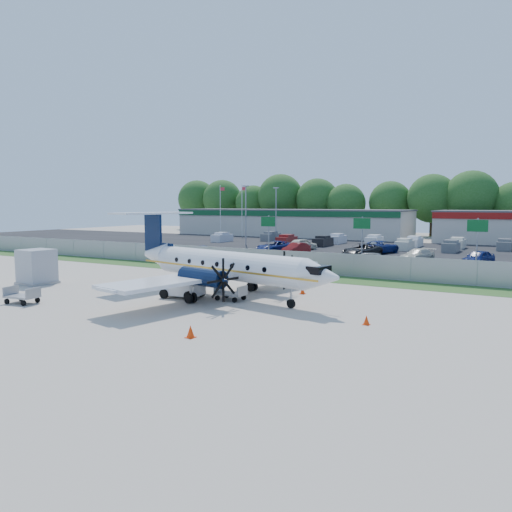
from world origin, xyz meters
The scene contains 32 objects.
ground centered at (0.00, 0.00, 0.00)m, with size 170.00×170.00×0.00m, color #B6A99A.
grass_verge centered at (0.00, 12.00, 0.01)m, with size 170.00×4.00×0.02m, color #2D561E.
access_road centered at (0.00, 19.00, 0.01)m, with size 170.00×8.00×0.02m, color black.
parking_lot centered at (0.00, 40.00, 0.01)m, with size 170.00×32.00×0.02m, color black.
perimeter_fence centered at (0.00, 14.00, 1.00)m, with size 120.00×0.06×1.99m.
building_west centered at (-24.00, 61.98, 2.63)m, with size 46.40×12.40×5.24m.
sign_left centered at (-8.00, 22.91, 3.61)m, with size 1.80×0.26×5.00m.
sign_mid centered at (3.00, 22.91, 3.61)m, with size 1.80×0.26×5.00m.
sign_right centered at (14.00, 22.91, 3.61)m, with size 1.80×0.26×5.00m.
flagpole_west centered at (-35.92, 55.00, 5.64)m, with size 1.06×0.12×10.00m.
flagpole_east centered at (-30.92, 55.00, 5.64)m, with size 1.06×0.12×10.00m.
light_pole_nw centered at (-20.00, 38.00, 5.23)m, with size 0.90×0.35×9.09m.
light_pole_sw centered at (-20.00, 48.00, 5.23)m, with size 0.90×0.35×9.09m.
tree_line centered at (0.00, 74.00, 0.00)m, with size 112.00×6.00×14.00m, color #1F4E17, non-canonical shape.
aircraft centered at (0.50, 0.77, 2.19)m, with size 18.57×18.20×5.67m.
pushback_tug centered at (-1.69, -0.83, 0.69)m, with size 2.81×2.13×1.44m.
baggage_cart_near centered at (-9.43, -7.55, 0.49)m, with size 2.16×1.46×1.06m.
baggage_cart_far centered at (1.54, -0.09, 0.47)m, with size 1.98×1.24×1.02m.
service_container centered at (-15.51, -1.91, 1.28)m, with size 2.61×2.61×2.74m.
cone_nose centered at (11.33, -2.18, 0.24)m, with size 0.36×0.36×0.51m.
cone_port_wing centered at (4.84, -8.79, 0.29)m, with size 0.43×0.43×0.61m.
cone_starboard_wing centered at (4.70, 4.38, 0.25)m, with size 0.38×0.38×0.54m.
road_car_west centered at (-12.97, 16.71, 0.00)m, with size 1.79×5.13×1.69m, color navy.
road_car_mid centered at (4.26, 20.47, 0.00)m, with size 1.95×4.85×1.65m, color #595B5E.
parked_car_a centered at (-10.63, 29.55, 0.00)m, with size 2.60×5.63×1.57m, color navy.
parked_car_b centered at (-7.35, 29.09, 0.00)m, with size 1.56×4.48×1.48m, color maroon.
parked_car_c centered at (0.83, 29.87, 0.00)m, with size 2.71×5.88×1.64m, color black.
parked_car_d centered at (7.44, 28.78, 0.00)m, with size 1.95×4.80×1.39m, color beige.
parked_car_e centered at (13.68, 28.13, 0.00)m, with size 1.87×4.65×1.59m, color navy.
parked_car_f centered at (-9.08, 34.76, 0.00)m, with size 1.91×4.74×1.62m, color beige.
parked_car_g centered at (1.39, 35.69, 0.00)m, with size 2.74×5.94×1.65m, color navy.
far_parking_rows centered at (0.00, 45.00, 0.00)m, with size 56.00×10.00×1.60m, color gray, non-canonical shape.
Camera 1 is at (18.98, -27.36, 6.33)m, focal length 35.00 mm.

